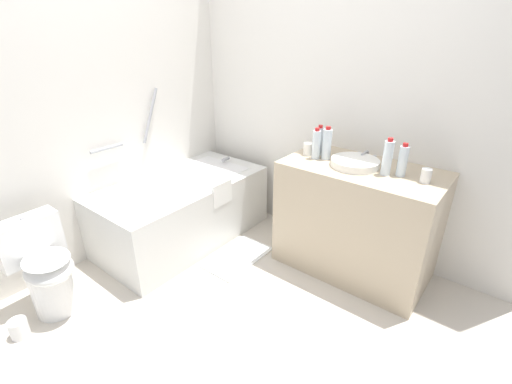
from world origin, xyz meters
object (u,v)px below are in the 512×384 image
sink_faucet (366,155)px  water_bottle_3 (316,144)px  bathtub (183,208)px  water_bottle_4 (327,144)px  drinking_glass_0 (426,176)px  water_bottle_1 (403,161)px  water_bottle_2 (320,141)px  bath_mat (237,257)px  sink_basin (355,163)px  drinking_glass_1 (308,149)px  toilet_paper_roll (19,328)px  water_bottle_0 (388,158)px  toilet (44,268)px

sink_faucet → water_bottle_3: size_ratio=0.64×
bathtub → sink_faucet: bearing=-61.8°
water_bottle_4 → drinking_glass_0: bearing=-90.2°
sink_faucet → water_bottle_1: bearing=-119.0°
water_bottle_2 → bath_mat: (-0.53, 0.41, -0.98)m
bathtub → sink_basin: size_ratio=4.36×
water_bottle_3 → drinking_glass_1: size_ratio=2.44×
sink_basin → toilet_paper_roll: sink_basin is taller
drinking_glass_1 → bath_mat: size_ratio=0.16×
bathtub → water_bottle_0: (0.50, -1.57, 0.69)m
toilet → toilet_paper_roll: toilet is taller
bathtub → water_bottle_1: bearing=-71.9°
water_bottle_2 → drinking_glass_1: (-0.05, 0.06, -0.06)m
bath_mat → toilet_paper_roll: size_ratio=4.77×
bathtub → bath_mat: (0.05, -0.60, -0.30)m
water_bottle_1 → drinking_glass_1: (-0.02, 0.71, -0.06)m
water_bottle_3 → drinking_glass_1: (0.04, 0.09, -0.06)m
toilet → water_bottle_2: bearing=59.0°
water_bottle_4 → bathtub: bearing=115.7°
water_bottle_0 → water_bottle_1: size_ratio=1.13×
water_bottle_4 → bath_mat: bearing=133.4°
sink_basin → drinking_glass_0: 0.48m
sink_basin → drinking_glass_1: bearing=88.7°
water_bottle_2 → bath_mat: size_ratio=0.40×
water_bottle_2 → bathtub: bearing=119.9°
water_bottle_3 → water_bottle_4: water_bottle_4 is taller
bathtub → sink_faucet: size_ratio=9.90×
water_bottle_3 → drinking_glass_1: water_bottle_3 is taller
water_bottle_1 → water_bottle_3: 0.63m
bathtub → water_bottle_2: bathtub is taller
drinking_glass_0 → drinking_glass_1: 0.88m
water_bottle_4 → toilet_paper_roll: size_ratio=2.03×
toilet → drinking_glass_1: size_ratio=6.98×
bathtub → toilet_paper_roll: (-1.44, -0.07, -0.24)m
toilet → water_bottle_3: water_bottle_3 is taller
water_bottle_2 → toilet_paper_roll: size_ratio=1.91×
water_bottle_2 → drinking_glass_0: 0.82m
drinking_glass_0 → toilet_paper_roll: drinking_glass_0 is taller
sink_basin → drinking_glass_1: 0.40m
bathtub → bath_mat: 0.67m
water_bottle_0 → toilet: bearing=136.6°
water_bottle_2 → water_bottle_3: size_ratio=1.00×
bathtub → toilet_paper_roll: bathtub is taller
water_bottle_2 → water_bottle_1: bearing=-93.4°
sink_faucet → water_bottle_2: 0.37m
water_bottle_1 → drinking_glass_0: size_ratio=2.40×
sink_faucet → water_bottle_2: (-0.14, 0.33, 0.08)m
bathtub → bath_mat: size_ratio=2.56×
water_bottle_1 → toilet_paper_roll: size_ratio=1.85×
toilet → water_bottle_4: water_bottle_4 is taller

